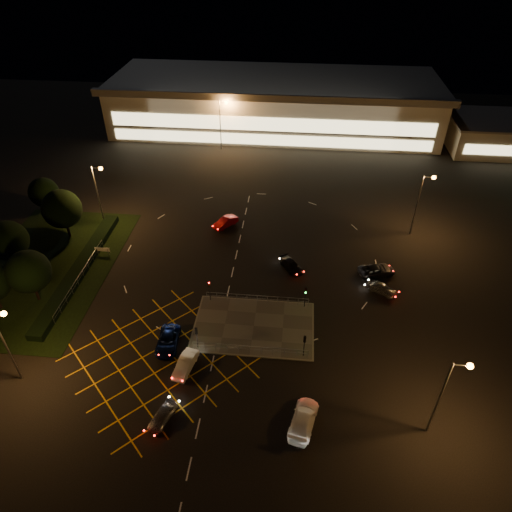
# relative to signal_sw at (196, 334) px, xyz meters

# --- Properties ---
(ground) EXTENTS (180.00, 180.00, 0.00)m
(ground) POSITION_rel_signal_sw_xyz_m (4.00, 5.99, -2.37)
(ground) COLOR black
(ground) RESTS_ON ground
(pedestrian_island) EXTENTS (14.00, 9.00, 0.12)m
(pedestrian_island) POSITION_rel_signal_sw_xyz_m (6.00, 3.99, -2.31)
(pedestrian_island) COLOR #4C4944
(pedestrian_island) RESTS_ON ground
(grass_verge) EXTENTS (18.00, 30.00, 0.08)m
(grass_verge) POSITION_rel_signal_sw_xyz_m (-24.00, 11.99, -2.33)
(grass_verge) COLOR black
(grass_verge) RESTS_ON ground
(hedge) EXTENTS (2.00, 26.00, 1.00)m
(hedge) POSITION_rel_signal_sw_xyz_m (-19.00, 11.99, -1.87)
(hedge) COLOR black
(hedge) RESTS_ON ground
(supermarket) EXTENTS (72.00, 26.50, 10.50)m
(supermarket) POSITION_rel_signal_sw_xyz_m (4.00, 67.95, 2.95)
(supermarket) COLOR beige
(supermarket) RESTS_ON ground
(retail_unit_a) EXTENTS (18.80, 14.80, 6.35)m
(retail_unit_a) POSITION_rel_signal_sw_xyz_m (50.00, 59.97, 0.85)
(retail_unit_a) COLOR beige
(retail_unit_a) RESTS_ON ground
(streetlight_sw) EXTENTS (1.78, 0.56, 10.03)m
(streetlight_sw) POSITION_rel_signal_sw_xyz_m (-17.56, -6.01, 4.20)
(streetlight_sw) COLOR slate
(streetlight_sw) RESTS_ON ground
(streetlight_se) EXTENTS (1.78, 0.56, 10.03)m
(streetlight_se) POSITION_rel_signal_sw_xyz_m (24.44, -8.01, 4.20)
(streetlight_se) COLOR slate
(streetlight_se) RESTS_ON ground
(streetlight_nw) EXTENTS (1.78, 0.56, 10.03)m
(streetlight_nw) POSITION_rel_signal_sw_xyz_m (-19.56, 23.99, 4.20)
(streetlight_nw) COLOR slate
(streetlight_nw) RESTS_ON ground
(streetlight_ne) EXTENTS (1.78, 0.56, 10.03)m
(streetlight_ne) POSITION_rel_signal_sw_xyz_m (28.44, 25.99, 4.20)
(streetlight_ne) COLOR slate
(streetlight_ne) RESTS_ON ground
(streetlight_far_left) EXTENTS (1.78, 0.56, 10.03)m
(streetlight_far_left) POSITION_rel_signal_sw_xyz_m (-5.56, 53.99, 4.20)
(streetlight_far_left) COLOR slate
(streetlight_far_left) RESTS_ON ground
(streetlight_far_right) EXTENTS (1.78, 0.56, 10.03)m
(streetlight_far_right) POSITION_rel_signal_sw_xyz_m (34.44, 55.99, 4.20)
(streetlight_far_right) COLOR slate
(streetlight_far_right) RESTS_ON ground
(signal_sw) EXTENTS (0.28, 0.30, 3.15)m
(signal_sw) POSITION_rel_signal_sw_xyz_m (0.00, 0.00, 0.00)
(signal_sw) COLOR black
(signal_sw) RESTS_ON pedestrian_island
(signal_se) EXTENTS (0.28, 0.30, 3.15)m
(signal_se) POSITION_rel_signal_sw_xyz_m (12.00, 0.00, 0.00)
(signal_se) COLOR black
(signal_se) RESTS_ON pedestrian_island
(signal_nw) EXTENTS (0.28, 0.30, 3.15)m
(signal_nw) POSITION_rel_signal_sw_xyz_m (0.00, 7.99, 0.00)
(signal_nw) COLOR black
(signal_nw) RESTS_ON pedestrian_island
(signal_ne) EXTENTS (0.28, 0.30, 3.15)m
(signal_ne) POSITION_rel_signal_sw_xyz_m (12.00, 7.99, 0.00)
(signal_ne) COLOR black
(signal_ne) RESTS_ON pedestrian_island
(tree_b) EXTENTS (5.40, 5.40, 7.35)m
(tree_b) POSITION_rel_signal_sw_xyz_m (-28.00, 11.99, 2.28)
(tree_b) COLOR black
(tree_b) RESTS_ON ground
(tree_c) EXTENTS (5.76, 5.76, 7.84)m
(tree_c) POSITION_rel_signal_sw_xyz_m (-24.00, 19.99, 2.59)
(tree_c) COLOR black
(tree_c) RESTS_ON ground
(tree_d) EXTENTS (4.68, 4.68, 6.37)m
(tree_d) POSITION_rel_signal_sw_xyz_m (-30.00, 25.99, 1.65)
(tree_d) COLOR black
(tree_d) RESTS_ON ground
(tree_e) EXTENTS (5.40, 5.40, 7.35)m
(tree_e) POSITION_rel_signal_sw_xyz_m (-22.00, 5.99, 2.28)
(tree_e) COLOR black
(tree_e) RESTS_ON ground
(car_near_silver) EXTENTS (2.62, 3.93, 1.24)m
(car_near_silver) POSITION_rel_signal_sw_xyz_m (-1.62, -9.38, -1.75)
(car_near_silver) COLOR #B2B4BA
(car_near_silver) RESTS_ON ground
(car_queue_white) EXTENTS (2.30, 4.47, 1.40)m
(car_queue_white) POSITION_rel_signal_sw_xyz_m (-0.75, -3.01, -1.67)
(car_queue_white) COLOR white
(car_queue_white) RESTS_ON ground
(car_left_blue) EXTENTS (2.65, 5.20, 1.41)m
(car_left_blue) POSITION_rel_signal_sw_xyz_m (-3.50, 0.12, -1.66)
(car_left_blue) COLOR #0D1B50
(car_left_blue) RESTS_ON ground
(car_far_dkgrey) EXTENTS (3.91, 4.41, 1.23)m
(car_far_dkgrey) POSITION_rel_signal_sw_xyz_m (10.08, 15.53, -1.75)
(car_far_dkgrey) COLOR black
(car_far_dkgrey) RESTS_ON ground
(car_right_silver) EXTENTS (4.17, 3.30, 1.33)m
(car_right_silver) POSITION_rel_signal_sw_xyz_m (21.98, 11.82, -1.70)
(car_right_silver) COLOR #A8ACB0
(car_right_silver) RESTS_ON ground
(car_circ_red) EXTENTS (3.94, 4.34, 1.44)m
(car_circ_red) POSITION_rel_signal_sw_xyz_m (-0.72, 25.26, -1.65)
(car_circ_red) COLOR maroon
(car_circ_red) RESTS_ON ground
(car_east_grey) EXTENTS (5.48, 3.62, 1.40)m
(car_east_grey) POSITION_rel_signal_sw_xyz_m (21.71, 15.50, -1.67)
(car_east_grey) COLOR black
(car_east_grey) RESTS_ON ground
(car_approach_white) EXTENTS (3.40, 5.79, 1.58)m
(car_approach_white) POSITION_rel_signal_sw_xyz_m (12.13, -8.49, -1.58)
(car_approach_white) COLOR white
(car_approach_white) RESTS_ON ground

